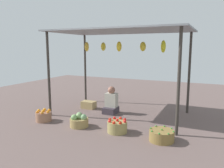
{
  "coord_description": "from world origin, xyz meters",
  "views": [
    {
      "loc": [
        2.43,
        -5.75,
        1.88
      ],
      "look_at": [
        0.0,
        -0.55,
        0.95
      ],
      "focal_mm": 36.13,
      "sensor_mm": 36.0,
      "label": 1
    }
  ],
  "objects_px": {
    "basket_oranges": "(44,116)",
    "basket_green_chilies": "(162,136)",
    "vendor_person": "(111,103)",
    "basket_cabbages": "(79,121)",
    "basket_red_tomatoes": "(117,126)",
    "wooden_crate_near_vendor": "(89,105)"
  },
  "relations": [
    {
      "from": "basket_oranges",
      "to": "basket_green_chilies",
      "type": "relative_size",
      "value": 0.78
    },
    {
      "from": "vendor_person",
      "to": "basket_cabbages",
      "type": "xyz_separation_m",
      "value": [
        -0.21,
        -1.36,
        -0.16
      ]
    },
    {
      "from": "basket_red_tomatoes",
      "to": "wooden_crate_near_vendor",
      "type": "xyz_separation_m",
      "value": [
        -1.62,
        1.47,
        -0.02
      ]
    },
    {
      "from": "basket_oranges",
      "to": "basket_cabbages",
      "type": "bearing_deg",
      "value": 2.24
    },
    {
      "from": "vendor_person",
      "to": "basket_oranges",
      "type": "bearing_deg",
      "value": -132.07
    },
    {
      "from": "basket_red_tomatoes",
      "to": "basket_oranges",
      "type": "bearing_deg",
      "value": -177.45
    },
    {
      "from": "vendor_person",
      "to": "basket_cabbages",
      "type": "height_order",
      "value": "vendor_person"
    },
    {
      "from": "vendor_person",
      "to": "wooden_crate_near_vendor",
      "type": "height_order",
      "value": "vendor_person"
    },
    {
      "from": "basket_cabbages",
      "to": "wooden_crate_near_vendor",
      "type": "height_order",
      "value": "basket_cabbages"
    },
    {
      "from": "basket_oranges",
      "to": "basket_red_tomatoes",
      "type": "xyz_separation_m",
      "value": [
        2.04,
        0.09,
        0.0
      ]
    },
    {
      "from": "basket_oranges",
      "to": "basket_green_chilies",
      "type": "distance_m",
      "value": 3.05
    },
    {
      "from": "basket_green_chilies",
      "to": "wooden_crate_near_vendor",
      "type": "xyz_separation_m",
      "value": [
        -2.63,
        1.53,
        -0.0
      ]
    },
    {
      "from": "basket_cabbages",
      "to": "basket_green_chilies",
      "type": "distance_m",
      "value": 1.99
    },
    {
      "from": "vendor_person",
      "to": "basket_red_tomatoes",
      "type": "bearing_deg",
      "value": -59.61
    },
    {
      "from": "basket_cabbages",
      "to": "vendor_person",
      "type": "bearing_deg",
      "value": 81.35
    },
    {
      "from": "vendor_person",
      "to": "wooden_crate_near_vendor",
      "type": "distance_m",
      "value": 0.89
    },
    {
      "from": "basket_cabbages",
      "to": "basket_green_chilies",
      "type": "bearing_deg",
      "value": -0.15
    },
    {
      "from": "vendor_person",
      "to": "basket_green_chilies",
      "type": "xyz_separation_m",
      "value": [
        1.78,
        -1.37,
        -0.18
      ]
    },
    {
      "from": "basket_oranges",
      "to": "vendor_person",
      "type": "bearing_deg",
      "value": 47.93
    },
    {
      "from": "basket_oranges",
      "to": "basket_cabbages",
      "type": "relative_size",
      "value": 0.9
    },
    {
      "from": "basket_red_tomatoes",
      "to": "wooden_crate_near_vendor",
      "type": "distance_m",
      "value": 2.19
    },
    {
      "from": "basket_cabbages",
      "to": "wooden_crate_near_vendor",
      "type": "relative_size",
      "value": 1.05
    }
  ]
}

